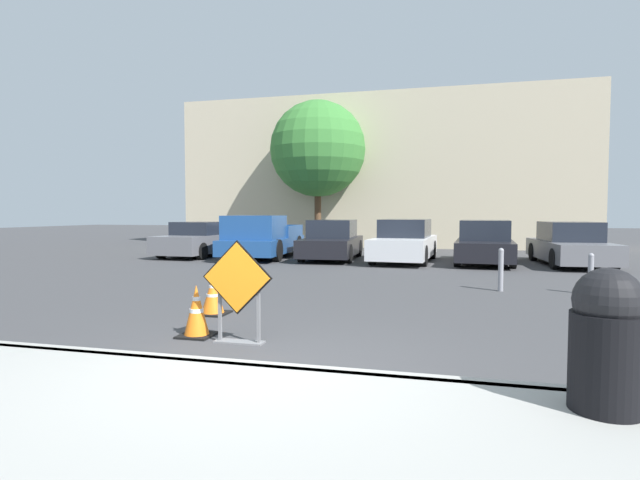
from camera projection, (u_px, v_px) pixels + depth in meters
ground_plane at (383, 270)px, 14.86m from camera, size 96.00×96.00×0.00m
sidewalk_strip at (190, 435)px, 3.68m from camera, size 31.17×3.09×0.14m
curb_lip at (264, 371)px, 5.17m from camera, size 31.17×0.20×0.14m
road_closed_sign at (238, 288)px, 6.48m from camera, size 0.97×0.20×1.35m
traffic_cone_nearest at (196, 311)px, 6.89m from camera, size 0.46×0.46×0.72m
traffic_cone_second at (213, 296)px, 8.40m from camera, size 0.51×0.51×0.64m
parked_car_nearest at (199, 240)px, 19.66m from camera, size 2.07×4.14×1.36m
pickup_truck at (261, 239)px, 18.77m from camera, size 2.36×5.16×1.62m
parked_car_second at (332, 241)px, 18.46m from camera, size 2.01×4.47×1.45m
parked_car_third at (405, 242)px, 17.55m from camera, size 2.13×4.74×1.49m
parked_car_fourth at (484, 244)px, 16.88m from camera, size 2.07×4.42×1.46m
parked_car_fifth at (570, 245)px, 16.34m from camera, size 2.05×4.69×1.42m
trash_bin at (607, 339)px, 3.93m from camera, size 0.55×0.55×1.14m
bollard_nearest at (501, 268)px, 10.87m from camera, size 0.12×0.12×0.95m
bollard_second at (591, 273)px, 10.44m from camera, size 0.12×0.12×0.87m
building_facade_backdrop at (381, 174)px, 26.62m from camera, size 20.44×5.00×7.61m
street_tree_behind_lot at (318, 149)px, 23.68m from camera, size 4.55×4.55×7.03m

